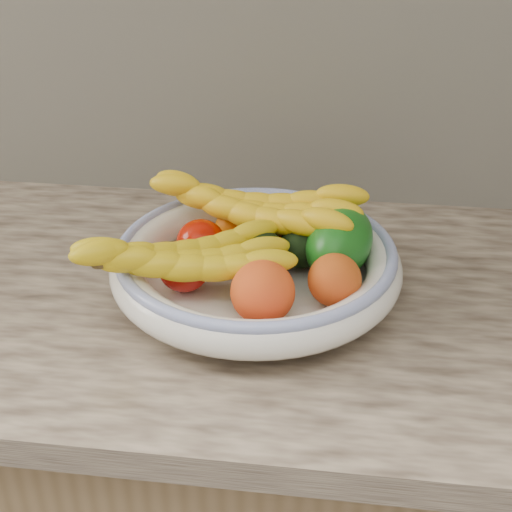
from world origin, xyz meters
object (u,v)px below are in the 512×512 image
object	(u,v)px
banana_bunch_back	(253,213)
banana_bunch_front	(184,264)
fruit_bowl	(256,263)
green_mango	(339,242)

from	to	relation	value
banana_bunch_back	banana_bunch_front	world-z (taller)	banana_bunch_back
banana_bunch_front	fruit_bowl	bearing A→B (deg)	18.40
fruit_bowl	green_mango	size ratio (longest dim) A/B	2.95
green_mango	fruit_bowl	bearing A→B (deg)	-155.44
green_mango	banana_bunch_front	bearing A→B (deg)	-141.78
fruit_bowl	green_mango	xyz separation A→B (m)	(0.11, 0.02, 0.03)
green_mango	banana_bunch_front	size ratio (longest dim) A/B	0.46
banana_bunch_back	green_mango	bearing A→B (deg)	-9.03
banana_bunch_front	green_mango	bearing A→B (deg)	4.10
banana_bunch_back	fruit_bowl	bearing A→B (deg)	-66.60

